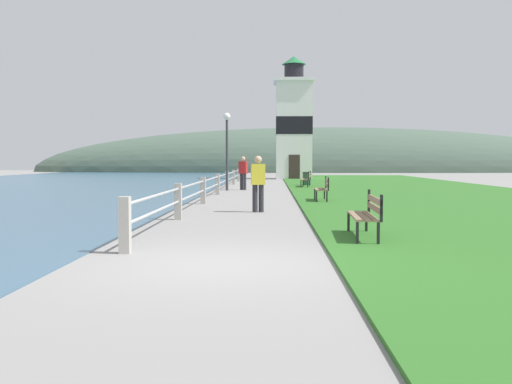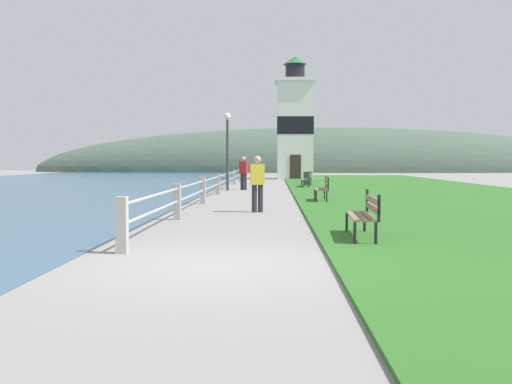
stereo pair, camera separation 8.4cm
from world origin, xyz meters
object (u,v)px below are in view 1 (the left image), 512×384
object	(u,v)px
person_by_railing	(243,172)
trash_bin	(307,179)
park_bench_far	(307,178)
lamp_post	(227,137)
lighthouse	(294,125)
person_strolling	(258,182)
park_bench_midway	(323,188)
park_bench_near	(367,212)

from	to	relation	value
person_by_railing	trash_bin	bearing A→B (deg)	-14.78
park_bench_far	lamp_post	size ratio (longest dim) A/B	0.49
lighthouse	person_strolling	distance (m)	30.93
park_bench_far	trash_bin	world-z (taller)	park_bench_far
park_bench_far	park_bench_midway	bearing A→B (deg)	96.21
park_bench_midway	person_strolling	size ratio (longest dim) A/B	0.98
park_bench_near	park_bench_midway	xyz separation A→B (m)	(0.06, 10.12, -0.00)
park_bench_near	lighthouse	world-z (taller)	lighthouse
park_bench_near	trash_bin	xyz separation A→B (m)	(0.27, 23.25, -0.12)
lighthouse	lamp_post	distance (m)	19.05
person_strolling	trash_bin	world-z (taller)	person_strolling
person_strolling	park_bench_midway	bearing A→B (deg)	-35.71
park_bench_near	trash_bin	size ratio (longest dim) A/B	2.26
park_bench_near	park_bench_midway	world-z (taller)	same
park_bench_far	person_by_railing	world-z (taller)	person_by_railing
person_strolling	lamp_post	bearing A→B (deg)	1.89
trash_bin	person_by_railing	bearing A→B (deg)	-128.47
park_bench_near	park_bench_far	xyz separation A→B (m)	(0.14, 21.13, 0.00)
park_bench_midway	lighthouse	world-z (taller)	lighthouse
park_bench_far	person_strolling	distance (m)	15.41
park_bench_far	lamp_post	world-z (taller)	lamp_post
person_by_railing	park_bench_near	bearing A→B (deg)	-146.17
person_strolling	lamp_post	size ratio (longest dim) A/B	0.42
park_bench_near	person_by_railing	world-z (taller)	person_by_railing
park_bench_far	lighthouse	distance (m)	15.92
park_bench_midway	person_strolling	xyz separation A→B (m)	(-2.31, -4.21, 0.38)
person_strolling	person_by_railing	bearing A→B (deg)	-2.05
park_bench_midway	park_bench_far	xyz separation A→B (m)	(0.08, 11.01, 0.00)
park_bench_midway	lighthouse	bearing A→B (deg)	-87.71
lighthouse	trash_bin	bearing A→B (deg)	-88.74
park_bench_midway	lighthouse	xyz separation A→B (m)	(-0.09, 26.43, 3.98)
park_bench_near	park_bench_midway	distance (m)	10.12
person_strolling	person_by_railing	size ratio (longest dim) A/B	0.96
park_bench_near	park_bench_midway	bearing A→B (deg)	-87.54
park_bench_midway	person_by_railing	world-z (taller)	person_by_railing
lighthouse	person_strolling	size ratio (longest dim) A/B	6.02
lighthouse	person_by_railing	world-z (taller)	lighthouse
park_bench_near	person_by_railing	size ratio (longest dim) A/B	1.09
park_bench_midway	person_strolling	distance (m)	4.82
lighthouse	park_bench_midway	bearing A→B (deg)	-89.81
park_bench_near	lamp_post	world-z (taller)	lamp_post
lighthouse	park_bench_far	bearing A→B (deg)	-89.39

